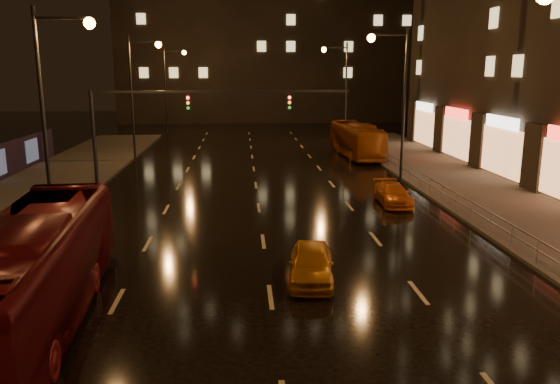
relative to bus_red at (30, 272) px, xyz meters
name	(u,v)px	position (x,y,z in m)	size (l,w,h in m)	color
ground	(257,192)	(7.00, 17.59, -1.66)	(140.00, 140.00, 0.00)	black
sidewalk_right	(507,207)	(20.50, 12.59, -1.59)	(7.00, 70.00, 0.15)	#38332D
traffic_signal	(170,115)	(1.94, 17.58, 3.07)	(15.31, 0.32, 6.20)	black
railing_right	(430,182)	(17.20, 15.59, -0.77)	(0.05, 56.00, 1.00)	#99999E
bus_red	(30,272)	(0.00, 0.00, 0.00)	(2.79, 11.94, 3.33)	#570C12
bus_curb	(356,140)	(16.00, 31.10, -0.22)	(2.42, 10.35, 2.88)	#93430E
taxi_near	(311,263)	(8.51, 2.90, -1.01)	(1.53, 3.81, 1.30)	orange
taxi_far	(393,194)	(14.50, 13.93, -1.09)	(1.60, 3.94, 1.14)	orange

